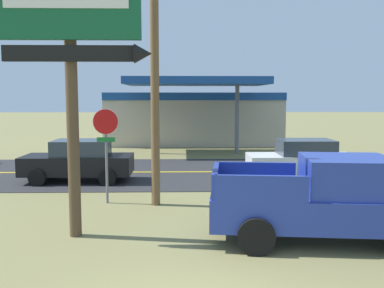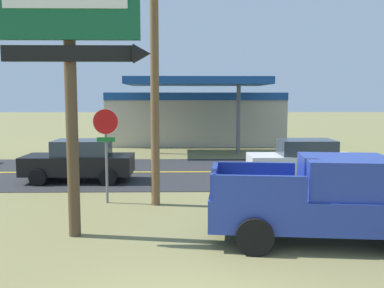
% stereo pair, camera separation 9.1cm
% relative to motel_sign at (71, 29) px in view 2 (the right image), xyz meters
% --- Properties ---
extents(road_asphalt, '(140.00, 8.00, 0.02)m').
position_rel_motel_sign_xyz_m(road_asphalt, '(2.80, 8.84, -4.81)').
color(road_asphalt, '#2B2B2D').
rests_on(road_asphalt, ground).
extents(road_centre_line, '(126.00, 0.20, 0.01)m').
position_rel_motel_sign_xyz_m(road_centre_line, '(2.80, 8.84, -4.80)').
color(road_centre_line, gold).
rests_on(road_centre_line, road_asphalt).
extents(motel_sign, '(3.51, 0.54, 6.86)m').
position_rel_motel_sign_xyz_m(motel_sign, '(0.00, 0.00, 0.00)').
color(motel_sign, brown).
rests_on(motel_sign, ground).
extents(stop_sign, '(0.80, 0.08, 2.95)m').
position_rel_motel_sign_xyz_m(stop_sign, '(0.13, 3.34, -2.80)').
color(stop_sign, slate).
rests_on(stop_sign, ground).
extents(utility_pole, '(1.64, 0.26, 8.94)m').
position_rel_motel_sign_xyz_m(utility_pole, '(1.67, 3.10, -0.09)').
color(utility_pole, brown).
rests_on(utility_pole, ground).
extents(gas_station, '(12.00, 11.50, 4.40)m').
position_rel_motel_sign_xyz_m(gas_station, '(3.29, 20.93, -2.88)').
color(gas_station, beige).
rests_on(gas_station, ground).
extents(pickup_blue_parked_on_lawn, '(5.38, 2.66, 1.96)m').
position_rel_motel_sign_xyz_m(pickup_blue_parked_on_lawn, '(5.80, -0.41, -3.86)').
color(pickup_blue_parked_on_lawn, '#233893').
rests_on(pickup_blue_parked_on_lawn, ground).
extents(car_black_mid_lane, '(4.20, 2.00, 1.64)m').
position_rel_motel_sign_xyz_m(car_black_mid_lane, '(-1.56, 6.84, -3.99)').
color(car_black_mid_lane, black).
rests_on(car_black_mid_lane, ground).
extents(car_white_far_lane, '(4.20, 2.00, 1.64)m').
position_rel_motel_sign_xyz_m(car_white_far_lane, '(7.23, 6.84, -3.99)').
color(car_white_far_lane, silver).
rests_on(car_white_far_lane, ground).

